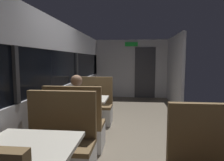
# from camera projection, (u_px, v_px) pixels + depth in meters

# --- Properties ---
(ground_plane) EXTENTS (3.30, 9.20, 0.02)m
(ground_plane) POSITION_uv_depth(u_px,v_px,m) (129.00, 137.00, 3.92)
(ground_plane) COLOR #665B4C
(carriage_window_panel_left) EXTENTS (0.09, 8.48, 2.30)m
(carriage_window_panel_left) POSITION_uv_depth(u_px,v_px,m) (56.00, 80.00, 3.95)
(carriage_window_panel_left) COLOR #B2B2B7
(carriage_window_panel_left) RESTS_ON ground_plane
(carriage_end_bulkhead) EXTENTS (2.90, 0.11, 2.30)m
(carriage_end_bulkhead) POSITION_uv_depth(u_px,v_px,m) (133.00, 69.00, 7.94)
(carriage_end_bulkhead) COLOR #B2B2B7
(carriage_end_bulkhead) RESTS_ON ground_plane
(carriage_aisle_panel_right) EXTENTS (0.08, 2.40, 2.30)m
(carriage_aisle_panel_right) POSITION_uv_depth(u_px,v_px,m) (174.00, 71.00, 6.62)
(carriage_aisle_panel_right) COLOR #B2B2B7
(carriage_aisle_panel_right) RESTS_ON ground_plane
(dining_table_near_window) EXTENTS (0.90, 0.70, 0.74)m
(dining_table_near_window) POSITION_uv_depth(u_px,v_px,m) (30.00, 153.00, 1.88)
(dining_table_near_window) COLOR #9E9EA3
(dining_table_near_window) RESTS_ON ground_plane
(bench_near_window_facing_entry) EXTENTS (0.95, 0.50, 1.10)m
(bench_near_window_facing_entry) POSITION_uv_depth(u_px,v_px,m) (58.00, 151.00, 2.60)
(bench_near_window_facing_entry) COLOR silver
(bench_near_window_facing_entry) RESTS_ON ground_plane
(dining_table_mid_window) EXTENTS (0.90, 0.70, 0.74)m
(dining_table_mid_window) POSITION_uv_depth(u_px,v_px,m) (85.00, 103.00, 4.04)
(dining_table_mid_window) COLOR #9E9EA3
(dining_table_mid_window) RESTS_ON ground_plane
(bench_mid_window_facing_end) EXTENTS (0.95, 0.50, 1.10)m
(bench_mid_window_facing_end) POSITION_uv_depth(u_px,v_px,m) (76.00, 130.00, 3.39)
(bench_mid_window_facing_end) COLOR silver
(bench_mid_window_facing_end) RESTS_ON ground_plane
(bench_mid_window_facing_entry) EXTENTS (0.95, 0.50, 1.10)m
(bench_mid_window_facing_entry) POSITION_uv_depth(u_px,v_px,m) (92.00, 109.00, 4.77)
(bench_mid_window_facing_entry) COLOR silver
(bench_mid_window_facing_entry) RESTS_ON ground_plane
(seated_passenger) EXTENTS (0.47, 0.55, 1.26)m
(seated_passenger) POSITION_uv_depth(u_px,v_px,m) (77.00, 117.00, 3.43)
(seated_passenger) COLOR #26262D
(seated_passenger) RESTS_ON ground_plane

